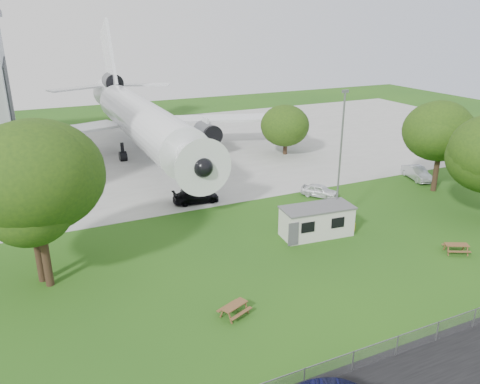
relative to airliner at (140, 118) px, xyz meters
name	(u,v)px	position (x,y,z in m)	size (l,w,h in m)	color
ground	(292,278)	(2.00, -35.86, -5.27)	(160.00, 160.00, 0.00)	#316617
concrete_apron	(153,151)	(2.00, 2.14, -5.25)	(120.00, 46.00, 0.03)	#B7B7B2
airliner	(140,118)	(0.00, 0.00, 0.00)	(46.36, 47.73, 17.69)	white
site_cabin	(317,221)	(7.60, -30.51, -3.96)	(6.86, 3.26, 2.62)	silver
picnic_west	(234,315)	(-3.58, -38.16, -5.27)	(1.80, 1.50, 0.76)	brown
picnic_east	(455,253)	(15.85, -37.99, -5.27)	(1.80, 1.50, 0.76)	brown
fence	(381,360)	(2.00, -45.36, -5.27)	(58.00, 0.04, 1.30)	gray
lamp_mast	(340,162)	(10.20, -29.66, 0.73)	(0.16, 0.16, 12.00)	slate
tree_west_big	(27,184)	(-14.26, -28.59, 2.05)	(9.52, 9.52, 12.09)	#382619
tree_west_small	(38,209)	(-13.84, -29.45, 0.50)	(6.06, 6.06, 8.82)	#382619
tree_east_back	(442,132)	(25.35, -26.54, 1.27)	(7.44, 7.44, 10.27)	#382619
tree_far_apron	(286,123)	(18.04, -7.16, -0.92)	(6.60, 6.60, 7.66)	#382619
car_ne_hatch	(320,191)	(13.09, -22.90, -4.61)	(1.56, 3.89, 1.32)	white
car_ne_sedan	(417,173)	(26.46, -22.93, -4.51)	(1.61, 4.61, 1.52)	#B0B2B7
car_apron_van	(196,196)	(0.77, -19.04, -4.59)	(1.90, 4.66, 1.35)	black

